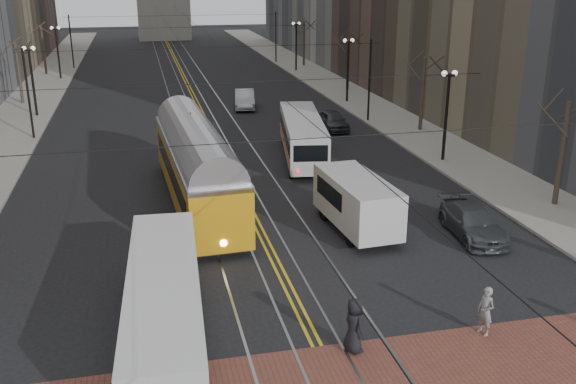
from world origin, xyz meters
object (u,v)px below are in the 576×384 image
rear_bus (302,138)px  cargo_van (357,205)px  transit_bus (165,312)px  pedestrian_b (486,311)px  pedestrian_a (354,325)px  streetcar (197,173)px  sedan_silver (245,99)px  sedan_grey (333,120)px  sedan_parked (472,222)px

rear_bus → cargo_van: 12.45m
transit_bus → pedestrian_b: bearing=-5.2°
pedestrian_a → pedestrian_b: pedestrian_a is taller
streetcar → cargo_van: size_ratio=2.53×
transit_bus → rear_bus: rear_bus is taller
sedan_silver → pedestrian_b: bearing=-79.0°
rear_bus → transit_bus: bearing=-106.2°
sedan_grey → pedestrian_b: (-3.57, -29.57, 0.15)m
cargo_van → pedestrian_a: bearing=-113.5°
sedan_grey → pedestrian_a: 30.69m
sedan_parked → pedestrian_b: size_ratio=2.79×
sedan_parked → streetcar: bearing=154.5°
rear_bus → sedan_grey: bearing=69.0°
rear_bus → pedestrian_b: bearing=-78.8°
cargo_van → pedestrian_b: size_ratio=3.39×
transit_bus → cargo_van: transit_bus is taller
pedestrian_b → transit_bus: bearing=-116.8°
cargo_van → sedan_silver: cargo_van is taller
cargo_van → sedan_parked: size_ratio=1.22×
streetcar → rear_bus: streetcar is taller
sedan_silver → streetcar: bearing=-96.5°
transit_bus → streetcar: 13.71m
rear_bus → sedan_grey: (4.31, 7.38, -0.66)m
cargo_van → sedan_grey: cargo_van is taller
pedestrian_b → cargo_van: bearing=168.7°
sedan_silver → pedestrian_a: size_ratio=2.59×
sedan_grey → sedan_parked: sedan_grey is taller
sedan_parked → pedestrian_a: pedestrian_a is taller
transit_bus → rear_bus: (9.83, 20.68, 0.04)m
streetcar → pedestrian_b: 17.14m
streetcar → sedan_silver: bearing=72.1°
pedestrian_a → pedestrian_b: bearing=-105.8°
sedan_parked → rear_bus: bearing=112.7°
sedan_parked → pedestrian_a: 11.53m
streetcar → sedan_parked: streetcar is taller
streetcar → rear_bus: bearing=40.9°
transit_bus → sedan_silver: (8.83, 37.71, -0.55)m
streetcar → sedan_parked: 14.01m
rear_bus → pedestrian_b: (0.74, -22.18, -0.51)m
sedan_silver → sedan_parked: sedan_silver is taller
cargo_van → sedan_parked: (5.03, -1.88, -0.60)m
sedan_grey → sedan_silver: size_ratio=0.88×
rear_bus → pedestrian_a: rear_bus is taller
streetcar → sedan_grey: streetcar is taller
streetcar → pedestrian_a: bearing=-79.5°
transit_bus → sedan_parked: transit_bus is taller
transit_bus → pedestrian_b: transit_bus is taller
sedan_grey → sedan_parked: (0.19, -21.71, -0.03)m
streetcar → sedan_grey: (11.81, 14.56, -1.02)m
cargo_van → rear_bus: bearing=83.2°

